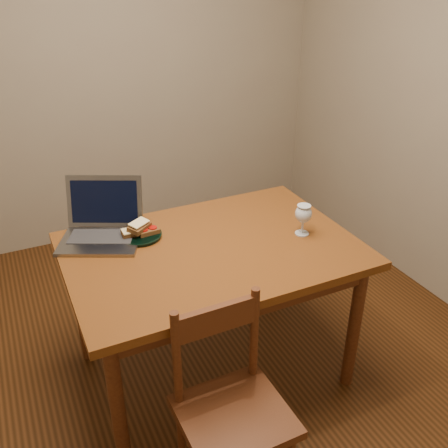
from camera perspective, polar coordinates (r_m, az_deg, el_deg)
name	(u,v)px	position (r m, az deg, el deg)	size (l,w,h in m)	color
floor	(196,361)	(2.77, -3.22, -15.38)	(3.20, 3.20, 0.02)	black
back_wall	(99,59)	(3.61, -14.15, 17.87)	(3.20, 0.02, 2.60)	gray
table	(212,263)	(2.31, -1.38, -4.45)	(1.30, 0.90, 0.74)	#56320E
chair	(232,402)	(1.95, 0.88, -19.65)	(0.40, 0.38, 0.42)	#3B1A0C
plate	(140,236)	(2.37, -9.54, -1.31)	(0.20, 0.20, 0.02)	black
sandwich_cheese	(132,232)	(2.36, -10.44, -0.87)	(0.10, 0.06, 0.03)	#381E0C
sandwich_tomato	(148,230)	(2.36, -8.63, -0.72)	(0.10, 0.06, 0.03)	#381E0C
sandwich_top	(139,226)	(2.35, -9.67, -0.23)	(0.11, 0.06, 0.03)	#381E0C
milk_glass	(303,220)	(2.36, 9.02, 0.50)	(0.08, 0.08, 0.15)	white
laptop	(102,222)	(2.39, -13.75, 0.21)	(0.46, 0.45, 0.26)	slate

